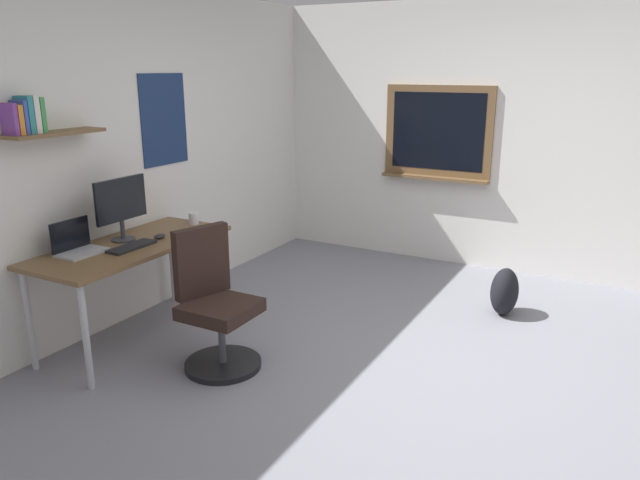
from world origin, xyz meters
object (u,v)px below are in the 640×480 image
monitor_primary (121,205)px  coffee_mug (194,219)px  computer_mouse (160,236)px  backpack (504,292)px  office_chair (215,309)px  laptop (77,245)px  keyboard (132,247)px  desk (132,253)px

monitor_primary → coffee_mug: size_ratio=5.04×
computer_mouse → backpack: (1.57, -2.23, -0.56)m
office_chair → computer_mouse: size_ratio=9.13×
office_chair → coffee_mug: size_ratio=10.33×
office_chair → laptop: 1.05m
computer_mouse → backpack: 2.78m
computer_mouse → laptop: bearing=156.4°
office_chair → coffee_mug: 1.08m
backpack → keyboard: bearing=129.7°
keyboard → coffee_mug: (0.73, 0.05, 0.04)m
laptop → monitor_primary: bearing=-7.3°
monitor_primary → coffee_mug: (0.61, -0.14, -0.22)m
office_chair → desk: bearing=86.7°
coffee_mug → monitor_primary: bearing=167.2°
keyboard → backpack: 2.95m
laptop → backpack: (2.11, -2.46, -0.60)m
desk → laptop: laptop is taller
keyboard → computer_mouse: bearing=-0.0°
monitor_primary → keyboard: monitor_primary is taller
office_chair → coffee_mug: office_chair is taller
desk → keyboard: keyboard is taller
computer_mouse → monitor_primary: bearing=131.6°
coffee_mug → desk: bearing=177.2°
monitor_primary → backpack: 3.09m
desk → computer_mouse: computer_mouse is taller
office_chair → backpack: (1.82, -1.54, -0.21)m
monitor_primary → laptop: bearing=172.7°
backpack → desk: bearing=127.6°
laptop → coffee_mug: laptop is taller
office_chair → backpack: 2.39m
desk → laptop: bearing=155.4°
desk → keyboard: 0.14m
coffee_mug → backpack: size_ratio=0.23×
laptop → backpack: 3.30m
keyboard → coffee_mug: coffee_mug is taller
desk → monitor_primary: monitor_primary is taller
office_chair → computer_mouse: (0.25, 0.69, 0.35)m
desk → office_chair: (-0.04, -0.77, -0.26)m
monitor_primary → backpack: monitor_primary is taller
desk → keyboard: size_ratio=4.06×
desk → backpack: 2.95m
laptop → keyboard: laptop is taller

